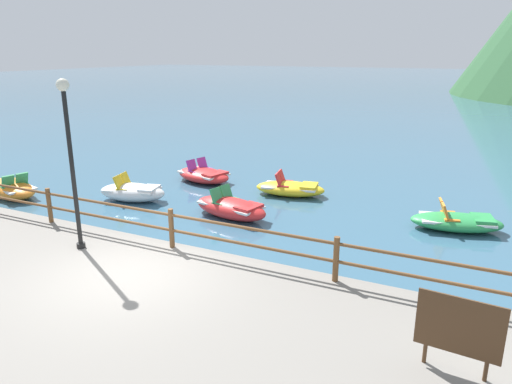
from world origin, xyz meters
The scene contains 11 objects.
ground_plane centered at (0.00, 40.00, 0.00)m, with size 200.00×200.00×0.00m, color #38607A.
promenade_dock centered at (0.00, -2.20, 0.20)m, with size 28.00×8.00×0.40m, color gray.
dock_railing centered at (0.00, 1.55, 0.98)m, with size 23.92×0.12×0.95m.
lamp_post centered at (-1.92, 0.59, 2.76)m, with size 0.28×0.28×3.90m.
sign_board centered at (6.32, -0.44, 1.13)m, with size 1.18×0.15×1.19m.
pedal_boat_0 centered at (-4.05, 5.00, 0.31)m, with size 2.47×1.56×0.91m.
pedal_boat_1 centered at (-0.28, 4.98, 0.31)m, with size 2.73×1.64×0.90m.
pedal_boat_2 centered at (5.96, 6.78, 0.25)m, with size 2.68×1.69×0.82m.
pedal_boat_3 centered at (-8.15, 3.57, 0.29)m, with size 2.69×1.76×0.88m.
pedal_boat_4 centered at (-3.18, 8.11, 0.27)m, with size 2.67×1.96×0.85m.
pedal_boat_5 centered at (0.50, 7.88, 0.26)m, with size 2.58×1.55×0.83m.
Camera 1 is at (6.25, -6.93, 4.86)m, focal length 33.18 mm.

